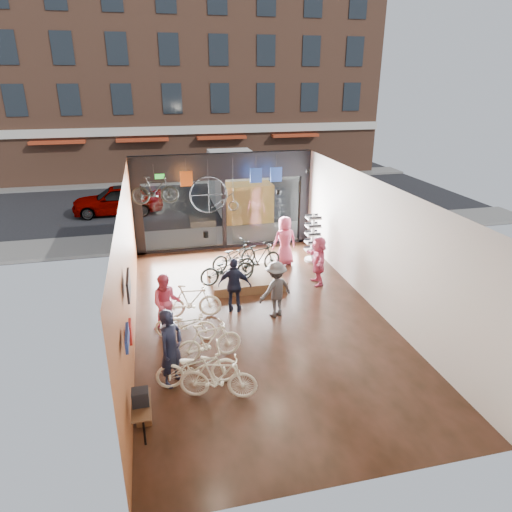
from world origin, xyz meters
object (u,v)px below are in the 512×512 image
object	(u,v)px
floor_bike_4	(185,324)
display_platform	(246,279)
floor_bike_2	(197,366)
hung_bike	(155,190)
box_truck	(239,185)
customer_5	(318,260)
floor_bike_3	(208,341)
customer_1	(166,303)
sunglasses_rack	(313,238)
floor_bike_1	(218,377)
display_bike_left	(227,269)
floor_bike_5	(192,301)
customer_3	(276,289)
customer_0	(171,348)
display_bike_mid	(259,259)
customer_4	(285,241)
customer_2	(235,285)
penny_farthing	(216,196)
street_car	(118,199)
display_bike_right	(234,255)

from	to	relation	value
floor_bike_4	display_platform	xyz separation A→B (m)	(2.27, 3.03, -0.28)
floor_bike_2	hung_bike	world-z (taller)	hung_bike
box_truck	customer_5	bearing A→B (deg)	-84.83
floor_bike_3	hung_bike	bearing A→B (deg)	-0.49
customer_1	sunglasses_rack	xyz separation A→B (m)	(5.56, 3.86, 0.08)
floor_bike_1	display_platform	size ratio (longest dim) A/B	0.71
display_bike_left	customer_5	world-z (taller)	customer_5
floor_bike_5	customer_3	world-z (taller)	customer_3
display_platform	floor_bike_1	bearing A→B (deg)	-107.77
floor_bike_1	display_bike_left	distance (m)	5.29
box_truck	hung_bike	world-z (taller)	hung_bike
customer_0	customer_5	size ratio (longest dim) A/B	1.12
floor_bike_3	display_bike_mid	distance (m)	4.81
customer_4	sunglasses_rack	world-z (taller)	customer_4
display_bike_left	customer_4	size ratio (longest dim) A/B	1.00
display_bike_left	customer_1	distance (m)	2.85
customer_2	hung_bike	xyz separation A→B (m)	(-2.01, 3.65, 2.09)
display_bike_mid	customer_3	size ratio (longest dim) A/B	1.03
display_bike_mid	penny_farthing	world-z (taller)	penny_farthing
floor_bike_2	display_bike_mid	size ratio (longest dim) A/B	1.07
customer_0	sunglasses_rack	xyz separation A→B (m)	(5.57, 6.28, -0.03)
floor_bike_4	display_bike_left	world-z (taller)	display_bike_left
box_truck	floor_bike_3	world-z (taller)	box_truck
penny_farthing	customer_2	bearing A→B (deg)	-91.98
floor_bike_3	hung_bike	xyz separation A→B (m)	(-0.92, 5.95, 2.42)
floor_bike_4	customer_4	world-z (taller)	customer_4
floor_bike_2	display_platform	world-z (taller)	floor_bike_2
box_truck	penny_farthing	distance (m)	6.76
penny_farthing	display_platform	bearing A→B (deg)	-76.37
customer_2	customer_5	size ratio (longest dim) A/B	1.01
floor_bike_4	customer_4	xyz separation A→B (m)	(4.02, 4.37, 0.48)
customer_4	customer_5	size ratio (longest dim) A/B	1.10
street_car	hung_bike	xyz separation A→B (m)	(1.79, -7.80, 2.18)
floor_bike_3	customer_3	xyz separation A→B (m)	(2.19, 1.77, 0.33)
customer_2	floor_bike_2	bearing A→B (deg)	84.11
floor_bike_5	display_bike_right	xyz separation A→B (m)	(1.73, 2.57, 0.26)
floor_bike_2	customer_5	xyz separation A→B (m)	(4.53, 4.51, 0.35)
display_bike_right	customer_4	xyz separation A→B (m)	(2.01, 0.65, 0.14)
floor_bike_1	customer_0	size ratio (longest dim) A/B	0.92
street_car	sunglasses_rack	world-z (taller)	sunglasses_rack
floor_bike_5	customer_0	xyz separation A→B (m)	(-0.73, -2.98, 0.42)
box_truck	floor_bike_2	distance (m)	14.21
customer_5	floor_bike_4	bearing A→B (deg)	-56.23
customer_1	sunglasses_rack	distance (m)	6.76
display_bike_right	customer_2	world-z (taller)	customer_2
display_bike_left	sunglasses_rack	size ratio (longest dim) A/B	1.01
street_car	customer_4	size ratio (longest dim) A/B	2.41
floor_bike_2	floor_bike_1	bearing A→B (deg)	-141.61
customer_0	floor_bike_3	bearing A→B (deg)	-10.03
floor_bike_3	hung_bike	size ratio (longest dim) A/B	1.06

